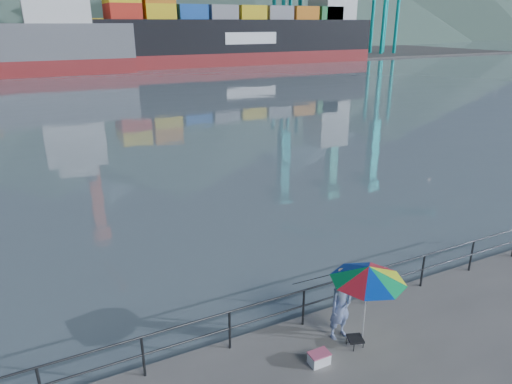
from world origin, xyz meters
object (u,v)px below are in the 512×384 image
fisherman (340,307)px  cooler_bag (319,359)px  beach_umbrella (368,274)px  container_ship (249,29)px

fisherman → cooler_bag: (-0.97, -0.60, -0.71)m
beach_umbrella → container_ship: size_ratio=0.04×
cooler_bag → container_ship: 82.10m
fisherman → beach_umbrella: beach_umbrella is taller
fisherman → container_ship: container_ship is taller
beach_umbrella → cooler_bag: 2.20m
fisherman → beach_umbrella: bearing=-63.9°
fisherman → container_ship: size_ratio=0.03×
container_ship → fisherman: bearing=-114.1°
beach_umbrella → container_ship: bearing=66.2°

